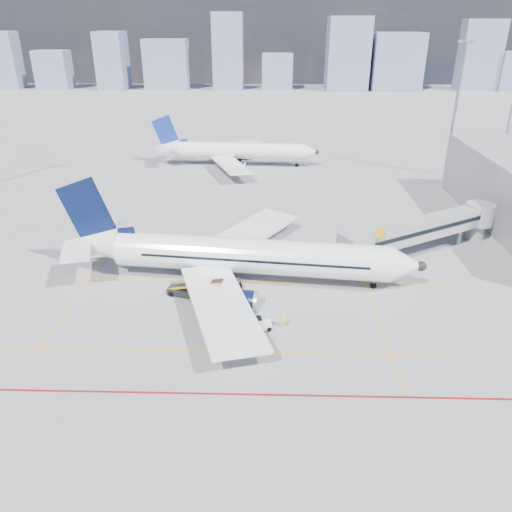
{
  "coord_description": "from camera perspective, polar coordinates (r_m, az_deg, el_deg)",
  "views": [
    {
      "loc": [
        2.12,
        -45.24,
        29.0
      ],
      "look_at": [
        0.7,
        7.08,
        4.0
      ],
      "focal_mm": 35.0,
      "sensor_mm": 36.0,
      "label": 1
    }
  ],
  "objects": [
    {
      "name": "main_aircraft",
      "position": [
        59.97,
        -2.41,
        0.04
      ],
      "size": [
        43.78,
        38.07,
        12.81
      ],
      "rotation": [
        0.0,
        0.0,
        -0.11
      ],
      "color": "white",
      "rests_on": "ground"
    },
    {
      "name": "ramp_worker",
      "position": [
        52.01,
        3.2,
        -7.31
      ],
      "size": [
        0.42,
        0.62,
        1.66
      ],
      "primitive_type": "imported",
      "rotation": [
        0.0,
        0.0,
        1.61
      ],
      "color": "#FFF91A",
      "rests_on": "ground"
    },
    {
      "name": "distant_skyline",
      "position": [
        235.91,
        3.15,
        21.43
      ],
      "size": [
        247.19,
        15.83,
        31.58
      ],
      "color": "slate",
      "rests_on": "ground"
    },
    {
      "name": "apron_markings",
      "position": [
        50.56,
        -1.81,
        -9.48
      ],
      "size": [
        90.0,
        35.12,
        0.01
      ],
      "color": "orange",
      "rests_on": "ground"
    },
    {
      "name": "jet_bridge",
      "position": [
        70.42,
        19.16,
        3.04
      ],
      "size": [
        23.55,
        15.78,
        6.3
      ],
      "color": "gray",
      "rests_on": "ground"
    },
    {
      "name": "baggage_tug",
      "position": [
        51.6,
        0.47,
        -7.76
      ],
      "size": [
        2.23,
        1.61,
        1.41
      ],
      "rotation": [
        0.0,
        0.0,
        0.21
      ],
      "color": "white",
      "rests_on": "ground"
    },
    {
      "name": "cargo_dolly",
      "position": [
        51.32,
        -3.5,
        -7.46
      ],
      "size": [
        3.8,
        2.04,
        1.99
      ],
      "rotation": [
        0.0,
        0.0,
        0.12
      ],
      "color": "black",
      "rests_on": "ground"
    },
    {
      "name": "floodlight_mast_ne",
      "position": [
        107.58,
        21.87,
        15.56
      ],
      "size": [
        3.2,
        0.61,
        25.45
      ],
      "color": "gray",
      "rests_on": "ground"
    },
    {
      "name": "second_aircraft",
      "position": [
        109.67,
        -2.51,
        11.91
      ],
      "size": [
        35.8,
        31.17,
        10.63
      ],
      "rotation": [
        0.0,
        0.0,
        -0.05
      ],
      "color": "white",
      "rests_on": "ground"
    },
    {
      "name": "ground",
      "position": [
        53.78,
        -0.95,
        -7.1
      ],
      "size": [
        420.0,
        420.0,
        0.0
      ],
      "primitive_type": "plane",
      "color": "gray",
      "rests_on": "ground"
    },
    {
      "name": "belt_loader",
      "position": [
        57.96,
        -7.63,
        -3.94
      ],
      "size": [
        6.78,
        3.35,
        2.73
      ],
      "rotation": [
        0.0,
        0.0,
        -0.3
      ],
      "color": "black",
      "rests_on": "ground"
    }
  ]
}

